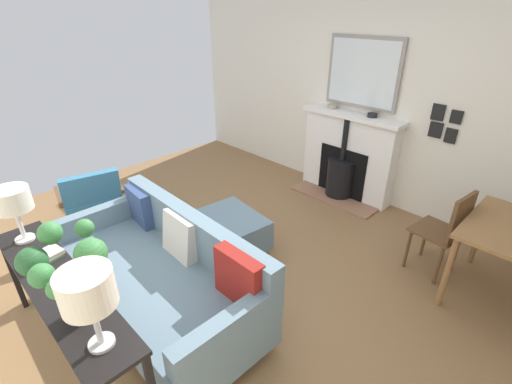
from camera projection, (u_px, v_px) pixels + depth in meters
name	position (u px, v px, depth m)	size (l,w,h in m)	color
ground_plane	(227.00, 270.00, 3.63)	(4.90, 6.21, 0.01)	olive
wall_left	(371.00, 92.00, 4.52)	(0.12, 6.21, 2.78)	silver
fireplace	(347.00, 160.00, 4.85)	(0.57, 1.36, 1.14)	#93664C
mirror_over_mantel	(363.00, 73.00, 4.42)	(0.04, 0.98, 0.85)	gray
mantel_bowl_near	(332.00, 106.00, 4.78)	(0.13, 0.13, 0.05)	#9E9384
mantel_bowl_far	(372.00, 115.00, 4.41)	(0.12, 0.12, 0.05)	black
sofa	(163.00, 275.00, 3.02)	(0.95, 2.02, 0.84)	#B2B2B7
ottoman	(233.00, 229.00, 3.82)	(0.61, 0.78, 0.41)	#B2B2B7
armchair_accent	(91.00, 195.00, 4.09)	(0.78, 0.70, 0.78)	brown
console_table	(60.00, 293.00, 2.41)	(0.34, 1.83, 0.74)	black
table_lamp_near_end	(12.00, 201.00, 2.65)	(0.26, 0.26, 0.44)	white
table_lamp_far_end	(87.00, 291.00, 1.77)	(0.27, 0.27, 0.49)	#B2B2B7
potted_plant	(67.00, 269.00, 1.95)	(0.44, 0.49, 0.56)	#4C4C51
book_stack	(41.00, 259.00, 2.55)	(0.30, 0.21, 0.05)	#4C7056
dining_chair_near_fireplace	(448.00, 228.00, 3.33)	(0.45, 0.45, 0.90)	brown
photo_gallery_row	(444.00, 124.00, 3.96)	(0.02, 0.32, 0.39)	black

